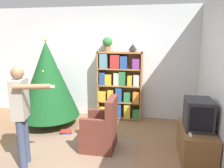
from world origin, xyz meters
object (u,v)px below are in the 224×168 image
object	(u,v)px
bookshelf	(119,86)
armchair	(101,131)
standing_person	(21,110)
potted_plant	(107,43)
television	(198,114)
table_lamp	(133,47)
christmas_tree	(48,80)

from	to	relation	value
bookshelf	armchair	world-z (taller)	bookshelf
standing_person	potted_plant	distance (m)	2.52
television	potted_plant	xyz separation A→B (m)	(-1.76, 1.49, 1.04)
potted_plant	table_lamp	size ratio (longest dim) A/B	1.64
armchair	table_lamp	xyz separation A→B (m)	(0.38, 1.50, 1.36)
christmas_tree	armchair	distance (m)	1.73
potted_plant	bookshelf	bearing A→B (deg)	-1.82
christmas_tree	armchair	bearing A→B (deg)	-30.97
standing_person	television	bearing A→B (deg)	89.96
television	potted_plant	world-z (taller)	potted_plant
bookshelf	standing_person	distance (m)	2.46
armchair	christmas_tree	bearing A→B (deg)	-121.24
bookshelf	armchair	distance (m)	1.56
armchair	standing_person	world-z (taller)	standing_person
standing_person	potted_plant	bearing A→B (deg)	144.32
potted_plant	table_lamp	world-z (taller)	potted_plant
television	table_lamp	bearing A→B (deg)	128.42
standing_person	potted_plant	world-z (taller)	potted_plant
bookshelf	christmas_tree	xyz separation A→B (m)	(-1.44, -0.67, 0.24)
christmas_tree	bookshelf	bearing A→B (deg)	24.99
christmas_tree	television	bearing A→B (deg)	-15.53
christmas_tree	standing_person	bearing A→B (deg)	-76.84
television	armchair	bearing A→B (deg)	-179.82
armchair	potted_plant	xyz separation A→B (m)	(-0.20, 1.50, 1.45)
bookshelf	potted_plant	size ratio (longest dim) A/B	4.81
christmas_tree	armchair	size ratio (longest dim) A/B	2.06
table_lamp	potted_plant	bearing A→B (deg)	180.00
standing_person	potted_plant	size ratio (longest dim) A/B	4.58
armchair	standing_person	bearing A→B (deg)	-54.63
bookshelf	table_lamp	bearing A→B (deg)	1.77
christmas_tree	standing_person	xyz separation A→B (m)	(0.36, -1.54, -0.13)
television	armchair	distance (m)	1.61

